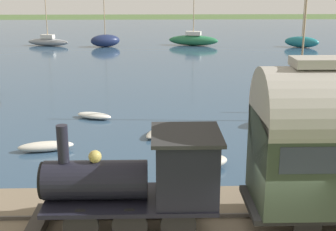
{
  "coord_description": "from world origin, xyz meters",
  "views": [
    {
      "loc": [
        -10.73,
        2.98,
        7.31
      ],
      "look_at": [
        7.83,
        2.49,
        1.98
      ],
      "focal_mm": 50.0,
      "sensor_mm": 36.0,
      "label": 1
    }
  ],
  "objects_px": {
    "sailboat_gray": "(48,41)",
    "rowboat_mid_harbor": "(205,162)",
    "sailboat_green": "(193,40)",
    "sailboat_navy": "(105,40)",
    "sailboat_teal": "(302,42)",
    "rowboat_near_shore": "(94,116)",
    "steam_locomotive": "(146,177)",
    "sailboat_red": "(298,111)",
    "rowboat_far_out": "(161,131)",
    "rowboat_off_pier": "(46,146)"
  },
  "relations": [
    {
      "from": "steam_locomotive",
      "to": "rowboat_mid_harbor",
      "type": "relative_size",
      "value": 2.42
    },
    {
      "from": "steam_locomotive",
      "to": "sailboat_teal",
      "type": "relative_size",
      "value": 0.64
    },
    {
      "from": "rowboat_near_shore",
      "to": "rowboat_off_pier",
      "type": "xyz_separation_m",
      "value": [
        -5.12,
        1.51,
        0.05
      ]
    },
    {
      "from": "rowboat_near_shore",
      "to": "sailboat_gray",
      "type": "bearing_deg",
      "value": 39.59
    },
    {
      "from": "sailboat_red",
      "to": "rowboat_near_shore",
      "type": "bearing_deg",
      "value": 55.46
    },
    {
      "from": "steam_locomotive",
      "to": "rowboat_mid_harbor",
      "type": "distance_m",
      "value": 6.39
    },
    {
      "from": "sailboat_red",
      "to": "rowboat_far_out",
      "type": "bearing_deg",
      "value": 75.0
    },
    {
      "from": "sailboat_navy",
      "to": "steam_locomotive",
      "type": "bearing_deg",
      "value": 171.75
    },
    {
      "from": "sailboat_gray",
      "to": "rowboat_mid_harbor",
      "type": "height_order",
      "value": "sailboat_gray"
    },
    {
      "from": "sailboat_gray",
      "to": "rowboat_near_shore",
      "type": "bearing_deg",
      "value": -147.53
    },
    {
      "from": "sailboat_gray",
      "to": "sailboat_green",
      "type": "bearing_deg",
      "value": -74.79
    },
    {
      "from": "rowboat_near_shore",
      "to": "rowboat_mid_harbor",
      "type": "distance_m",
      "value": 9.09
    },
    {
      "from": "rowboat_far_out",
      "to": "rowboat_off_pier",
      "type": "distance_m",
      "value": 5.65
    },
    {
      "from": "rowboat_mid_harbor",
      "to": "rowboat_far_out",
      "type": "height_order",
      "value": "rowboat_mid_harbor"
    },
    {
      "from": "rowboat_near_shore",
      "to": "rowboat_far_out",
      "type": "height_order",
      "value": "rowboat_near_shore"
    },
    {
      "from": "sailboat_green",
      "to": "sailboat_navy",
      "type": "distance_m",
      "value": 10.36
    },
    {
      "from": "sailboat_green",
      "to": "rowboat_off_pier",
      "type": "bearing_deg",
      "value": -179.68
    },
    {
      "from": "sailboat_navy",
      "to": "sailboat_teal",
      "type": "xyz_separation_m",
      "value": [
        -1.13,
        -22.65,
        -0.07
      ]
    },
    {
      "from": "sailboat_teal",
      "to": "rowboat_near_shore",
      "type": "height_order",
      "value": "sailboat_teal"
    },
    {
      "from": "steam_locomotive",
      "to": "rowboat_near_shore",
      "type": "height_order",
      "value": "steam_locomotive"
    },
    {
      "from": "sailboat_red",
      "to": "rowboat_far_out",
      "type": "height_order",
      "value": "sailboat_red"
    },
    {
      "from": "sailboat_green",
      "to": "rowboat_mid_harbor",
      "type": "distance_m",
      "value": 38.04
    },
    {
      "from": "sailboat_navy",
      "to": "sailboat_red",
      "type": "xyz_separation_m",
      "value": [
        -30.55,
        -13.5,
        -0.16
      ]
    },
    {
      "from": "sailboat_green",
      "to": "sailboat_gray",
      "type": "bearing_deg",
      "value": 104.56
    },
    {
      "from": "sailboat_teal",
      "to": "rowboat_far_out",
      "type": "xyz_separation_m",
      "value": [
        -31.45,
        16.57,
        -0.52
      ]
    },
    {
      "from": "sailboat_red",
      "to": "rowboat_mid_harbor",
      "type": "distance_m",
      "value": 8.66
    },
    {
      "from": "sailboat_gray",
      "to": "rowboat_far_out",
      "type": "height_order",
      "value": "sailboat_gray"
    },
    {
      "from": "rowboat_near_shore",
      "to": "rowboat_far_out",
      "type": "xyz_separation_m",
      "value": [
        -2.85,
        -3.66,
        -0.01
      ]
    },
    {
      "from": "rowboat_near_shore",
      "to": "rowboat_mid_harbor",
      "type": "xyz_separation_m",
      "value": [
        -7.33,
        -5.38,
        0.1
      ]
    },
    {
      "from": "sailboat_green",
      "to": "sailboat_navy",
      "type": "xyz_separation_m",
      "value": [
        -0.91,
        10.32,
        0.07
      ]
    },
    {
      "from": "sailboat_green",
      "to": "rowboat_mid_harbor",
      "type": "xyz_separation_m",
      "value": [
        -37.96,
        2.53,
        -0.41
      ]
    },
    {
      "from": "rowboat_mid_harbor",
      "to": "sailboat_gray",
      "type": "bearing_deg",
      "value": 2.31
    },
    {
      "from": "sailboat_red",
      "to": "rowboat_off_pier",
      "type": "xyz_separation_m",
      "value": [
        -4.3,
        12.6,
        -0.37
      ]
    },
    {
      "from": "sailboat_navy",
      "to": "rowboat_near_shore",
      "type": "bearing_deg",
      "value": 168.99
    },
    {
      "from": "sailboat_gray",
      "to": "sailboat_red",
      "type": "relative_size",
      "value": 1.1
    },
    {
      "from": "sailboat_red",
      "to": "sailboat_gray",
      "type": "bearing_deg",
      "value": 2.48
    },
    {
      "from": "rowboat_far_out",
      "to": "steam_locomotive",
      "type": "bearing_deg",
      "value": 117.27
    },
    {
      "from": "sailboat_navy",
      "to": "rowboat_near_shore",
      "type": "xyz_separation_m",
      "value": [
        -29.72,
        -2.41,
        -0.58
      ]
    },
    {
      "from": "sailboat_green",
      "to": "rowboat_off_pier",
      "type": "height_order",
      "value": "sailboat_green"
    },
    {
      "from": "sailboat_red",
      "to": "rowboat_near_shore",
      "type": "distance_m",
      "value": 11.12
    },
    {
      "from": "sailboat_teal",
      "to": "rowboat_near_shore",
      "type": "distance_m",
      "value": 35.04
    },
    {
      "from": "steam_locomotive",
      "to": "rowboat_off_pier",
      "type": "height_order",
      "value": "steam_locomotive"
    },
    {
      "from": "sailboat_gray",
      "to": "rowboat_off_pier",
      "type": "xyz_separation_m",
      "value": [
        -35.91,
        -7.75,
        -0.33
      ]
    },
    {
      "from": "rowboat_near_shore",
      "to": "rowboat_far_out",
      "type": "relative_size",
      "value": 0.84
    },
    {
      "from": "steam_locomotive",
      "to": "sailboat_navy",
      "type": "relative_size",
      "value": 0.61
    },
    {
      "from": "sailboat_green",
      "to": "sailboat_navy",
      "type": "height_order",
      "value": "sailboat_navy"
    },
    {
      "from": "sailboat_green",
      "to": "rowboat_near_shore",
      "type": "relative_size",
      "value": 3.28
    },
    {
      "from": "sailboat_teal",
      "to": "sailboat_red",
      "type": "relative_size",
      "value": 1.01
    },
    {
      "from": "sailboat_red",
      "to": "sailboat_navy",
      "type": "bearing_deg",
      "value": -6.46
    },
    {
      "from": "sailboat_green",
      "to": "sailboat_red",
      "type": "relative_size",
      "value": 0.88
    }
  ]
}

